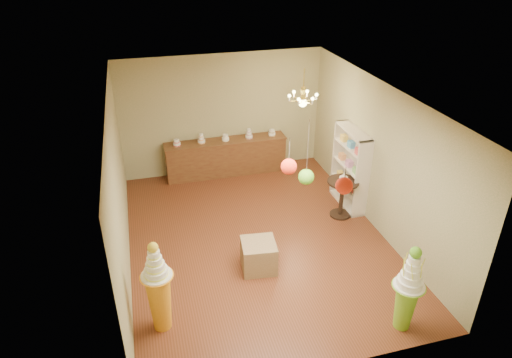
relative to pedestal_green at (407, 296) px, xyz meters
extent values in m
plane|color=#5C2C19|center=(-1.57, 2.82, -0.62)|extent=(6.50, 6.50, 0.00)
plane|color=white|center=(-1.57, 2.82, 2.38)|extent=(6.50, 6.50, 0.00)
cube|color=#9A966E|center=(-1.57, 6.07, 0.88)|extent=(5.00, 0.04, 3.00)
cube|color=#9A966E|center=(-1.57, -0.43, 0.88)|extent=(5.00, 0.04, 3.00)
cube|color=#9A966E|center=(-4.07, 2.82, 0.88)|extent=(0.04, 6.50, 3.00)
cube|color=#9A966E|center=(0.93, 2.82, 0.88)|extent=(0.04, 6.50, 3.00)
cone|color=#77B126|center=(0.00, 0.00, -0.22)|extent=(0.42, 0.42, 0.80)
cylinder|color=white|center=(0.00, 0.00, 0.19)|extent=(0.57, 0.57, 0.03)
cylinder|color=white|center=(0.00, 0.00, 0.26)|extent=(0.46, 0.46, 0.10)
cylinder|color=white|center=(0.00, 0.00, 0.37)|extent=(0.38, 0.38, 0.10)
cylinder|color=white|center=(0.00, 0.00, 0.47)|extent=(0.31, 0.31, 0.10)
cylinder|color=white|center=(0.00, 0.00, 0.58)|extent=(0.25, 0.25, 0.10)
cylinder|color=white|center=(0.00, 0.00, 0.68)|extent=(0.21, 0.21, 0.10)
sphere|color=#58A223|center=(0.00, 0.00, 0.81)|extent=(0.17, 0.17, 0.17)
cone|color=orange|center=(-3.61, 0.98, -0.12)|extent=(0.42, 0.42, 1.00)
cylinder|color=white|center=(-3.61, 0.98, 0.39)|extent=(0.51, 0.51, 0.03)
cylinder|color=white|center=(-3.61, 0.98, 0.46)|extent=(0.38, 0.38, 0.11)
cylinder|color=white|center=(-3.61, 0.98, 0.57)|extent=(0.31, 0.31, 0.11)
cylinder|color=white|center=(-3.61, 0.98, 0.67)|extent=(0.24, 0.24, 0.11)
cylinder|color=white|center=(-3.61, 0.98, 0.78)|extent=(0.20, 0.20, 0.11)
sphere|color=gold|center=(-3.61, 0.98, 0.90)|extent=(0.16, 0.16, 0.16)
cube|color=olive|center=(-1.78, 1.95, -0.34)|extent=(0.68, 0.68, 0.55)
cube|color=brown|center=(-1.57, 5.79, -0.17)|extent=(3.00, 0.50, 0.90)
cube|color=brown|center=(-1.57, 5.79, 0.28)|extent=(3.04, 0.54, 0.03)
cylinder|color=white|center=(-2.77, 5.79, 0.38)|extent=(0.18, 0.18, 0.16)
cylinder|color=white|center=(-2.17, 5.79, 0.42)|extent=(0.18, 0.18, 0.24)
cylinder|color=white|center=(-1.57, 5.79, 0.38)|extent=(0.18, 0.18, 0.16)
cylinder|color=white|center=(-0.97, 5.79, 0.42)|extent=(0.18, 0.18, 0.24)
cylinder|color=white|center=(-0.37, 5.79, 0.38)|extent=(0.18, 0.18, 0.16)
cube|color=beige|center=(0.91, 3.62, 0.28)|extent=(0.04, 1.20, 1.80)
cube|color=beige|center=(0.75, 3.62, -0.12)|extent=(0.30, 1.14, 0.03)
cube|color=beige|center=(0.75, 3.62, 0.33)|extent=(0.30, 1.14, 0.03)
cube|color=beige|center=(0.75, 3.62, 0.78)|extent=(0.30, 1.14, 0.03)
cylinder|color=black|center=(0.41, 3.20, -0.60)|extent=(0.46, 0.46, 0.04)
cylinder|color=black|center=(0.41, 3.20, -0.20)|extent=(0.09, 0.09, 0.84)
cylinder|color=black|center=(0.41, 3.20, 0.21)|extent=(0.69, 0.69, 0.04)
imported|color=beige|center=(0.41, 3.20, 0.33)|extent=(0.22, 0.22, 0.19)
cylinder|color=#3E332C|center=(-1.63, 0.95, 2.15)|extent=(0.01, 0.01, 0.45)
sphere|color=red|center=(-1.63, 0.95, 1.93)|extent=(0.23, 0.23, 0.23)
cylinder|color=#3E332C|center=(-1.12, 1.53, 1.89)|extent=(0.01, 0.01, 0.98)
sphere|color=#58A223|center=(-1.12, 1.53, 1.40)|extent=(0.26, 0.26, 0.26)
cylinder|color=#3E332C|center=(-1.27, -0.06, 2.25)|extent=(0.01, 0.01, 0.26)
sphere|color=red|center=(-1.27, -0.06, 2.12)|extent=(0.21, 0.21, 0.21)
cylinder|color=#DDB94E|center=(-0.16, 4.31, 2.13)|extent=(0.02, 0.02, 0.50)
cylinder|color=#DDB94E|center=(-0.16, 4.31, 1.83)|extent=(0.10, 0.10, 0.30)
sphere|color=#F3E885|center=(-0.16, 4.31, 1.63)|extent=(0.18, 0.18, 0.18)
camera|label=1|loc=(-3.57, -4.44, 4.81)|focal=32.00mm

